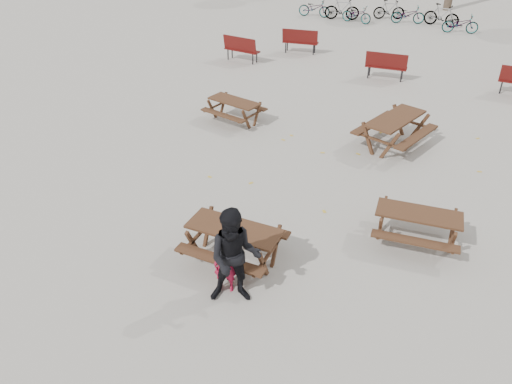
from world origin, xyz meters
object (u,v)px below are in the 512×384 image
at_px(food_tray, 228,230).
at_px(child, 225,264).
at_px(picnic_table_east, 416,227).
at_px(picnic_table_far, 394,132).
at_px(adult, 235,257).
at_px(soda_bottle, 236,230).
at_px(picnic_table_north, 234,111).
at_px(main_picnic_table, 234,236).

relative_size(food_tray, child, 0.16).
distance_m(picnic_table_east, picnic_table_far, 4.39).
distance_m(food_tray, adult, 0.99).
bearing_deg(soda_bottle, picnic_table_north, 117.46).
xyz_separation_m(soda_bottle, adult, (0.38, -0.81, 0.10)).
bearing_deg(adult, soda_bottle, 90.82).
bearing_deg(picnic_table_north, child, -51.99).
relative_size(picnic_table_east, picnic_table_north, 1.05).
bearing_deg(adult, picnic_table_far, 55.65).
distance_m(adult, picnic_table_north, 7.65).
xyz_separation_m(food_tray, picnic_table_east, (3.15, 2.21, -0.43)).
bearing_deg(food_tray, main_picnic_table, 72.30).
xyz_separation_m(soda_bottle, picnic_table_far, (1.65, 6.39, -0.42)).
bearing_deg(picnic_table_far, adult, -172.44).
xyz_separation_m(food_tray, picnic_table_far, (1.82, 6.39, -0.36)).
bearing_deg(main_picnic_table, soda_bottle, -47.48).
relative_size(main_picnic_table, picnic_table_north, 1.12).
relative_size(adult, picnic_table_far, 0.95).
bearing_deg(food_tray, picnic_table_east, 35.07).
bearing_deg(food_tray, picnic_table_far, 74.08).
bearing_deg(adult, child, 126.92).
xyz_separation_m(main_picnic_table, picnic_table_far, (1.78, 6.25, -0.16)).
distance_m(picnic_table_east, picnic_table_north, 7.16).
height_order(picnic_table_east, picnic_table_far, picnic_table_far).
distance_m(main_picnic_table, food_tray, 0.26).
height_order(adult, picnic_table_far, adult).
relative_size(soda_bottle, picnic_table_far, 0.09).
height_order(picnic_table_east, picnic_table_north, picnic_table_east).
bearing_deg(child, food_tray, 93.21).
bearing_deg(main_picnic_table, child, -73.38).
bearing_deg(soda_bottle, food_tray, -179.28).
distance_m(food_tray, picnic_table_east, 3.87).
relative_size(soda_bottle, adult, 0.09).
bearing_deg(food_tray, picnic_table_north, 116.11).
bearing_deg(picnic_table_north, main_picnic_table, -50.82).
distance_m(soda_bottle, picnic_table_north, 6.76).
xyz_separation_m(main_picnic_table, picnic_table_north, (-2.98, 5.84, -0.24)).
relative_size(food_tray, picnic_table_far, 0.09).
xyz_separation_m(picnic_table_east, picnic_table_far, (-1.33, 4.18, 0.07)).
bearing_deg(picnic_table_north, soda_bottle, -50.38).
bearing_deg(food_tray, soda_bottle, 0.72).
bearing_deg(picnic_table_east, picnic_table_north, 142.43).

